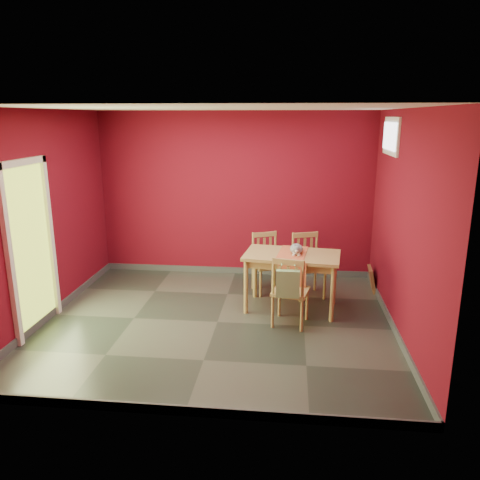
# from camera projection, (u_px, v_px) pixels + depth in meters

# --- Properties ---
(ground) EXTENTS (4.50, 4.50, 0.00)m
(ground) POSITION_uv_depth(u_px,v_px,m) (217.00, 322.00, 6.12)
(ground) COLOR #2D342D
(ground) RESTS_ON ground
(room_shell) EXTENTS (4.50, 4.50, 4.50)m
(room_shell) POSITION_uv_depth(u_px,v_px,m) (217.00, 318.00, 6.11)
(room_shell) COLOR maroon
(room_shell) RESTS_ON ground
(doorway) EXTENTS (0.06, 1.01, 2.13)m
(doorway) POSITION_uv_depth(u_px,v_px,m) (30.00, 242.00, 5.68)
(doorway) COLOR #B7D838
(doorway) RESTS_ON ground
(window) EXTENTS (0.05, 0.90, 0.50)m
(window) POSITION_uv_depth(u_px,v_px,m) (391.00, 136.00, 6.25)
(window) COLOR white
(window) RESTS_ON room_shell
(outlet_plate) EXTENTS (0.08, 0.02, 0.12)m
(outlet_plate) POSITION_uv_depth(u_px,v_px,m) (330.00, 259.00, 7.79)
(outlet_plate) COLOR silver
(outlet_plate) RESTS_ON room_shell
(dining_table) EXTENTS (1.36, 0.90, 0.80)m
(dining_table) POSITION_uv_depth(u_px,v_px,m) (292.00, 261.00, 6.38)
(dining_table) COLOR #A7884E
(dining_table) RESTS_ON ground
(table_runner) EXTENTS (0.46, 0.81, 0.39)m
(table_runner) POSITION_uv_depth(u_px,v_px,m) (292.00, 261.00, 6.25)
(table_runner) COLOR #BF5532
(table_runner) RESTS_ON dining_table
(chair_far_left) EXTENTS (0.55, 0.55, 0.90)m
(chair_far_left) POSITION_uv_depth(u_px,v_px,m) (267.00, 262.00, 7.10)
(chair_far_left) COLOR #A7884E
(chair_far_left) RESTS_ON ground
(chair_far_right) EXTENTS (0.55, 0.55, 0.94)m
(chair_far_right) POSITION_uv_depth(u_px,v_px,m) (308.00, 264.00, 6.94)
(chair_far_right) COLOR #A7884E
(chair_far_right) RESTS_ON ground
(chair_near) EXTENTS (0.51, 0.51, 0.93)m
(chair_near) POSITION_uv_depth(u_px,v_px,m) (290.00, 290.00, 5.92)
(chair_near) COLOR #A7884E
(chair_near) RESTS_ON ground
(tote_bag) EXTENTS (0.29, 0.18, 0.41)m
(tote_bag) POSITION_uv_depth(u_px,v_px,m) (288.00, 284.00, 5.67)
(tote_bag) COLOR #76A167
(tote_bag) RESTS_ON chair_near
(cat) EXTENTS (0.22, 0.38, 0.18)m
(cat) POSITION_uv_depth(u_px,v_px,m) (296.00, 247.00, 6.35)
(cat) COLOR slate
(cat) RESTS_ON table_runner
(picture_frame) EXTENTS (0.14, 0.38, 0.37)m
(picture_frame) POSITION_uv_depth(u_px,v_px,m) (372.00, 279.00, 7.19)
(picture_frame) COLOR brown
(picture_frame) RESTS_ON ground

